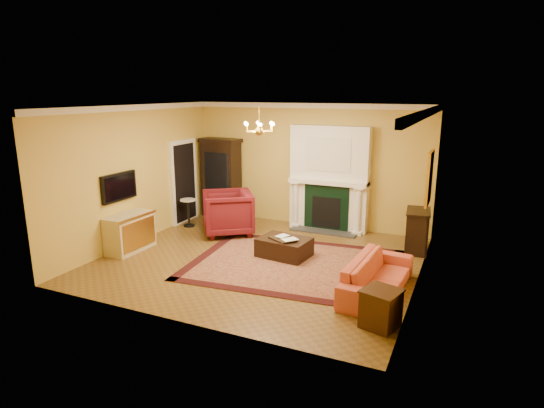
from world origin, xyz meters
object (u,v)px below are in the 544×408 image
Objects in this scene: wingback_armchair at (227,211)px; leather_ottoman at (284,247)px; console_table at (417,232)px; coral_sofa at (378,271)px; end_table at (381,309)px; china_cabinet at (221,180)px; commode at (130,233)px; pedestal_table at (189,211)px.

wingback_armchair is 2.03m from leather_ottoman.
wingback_armchair is at bearing -178.10° from console_table.
coral_sofa is at bearing -17.60° from leather_ottoman.
end_table reaches higher than leather_ottoman.
coral_sofa reaches higher than end_table.
china_cabinet is at bearing 60.85° from coral_sofa.
wingback_armchair is 2.27m from commode.
coral_sofa is (3.87, -1.79, -0.17)m from wingback_armchair.
china_cabinet is at bearing 75.79° from pedestal_table.
leather_ottoman is (3.11, 0.99, -0.19)m from commode.
console_table is at bearing 24.73° from commode.
pedestal_table is at bearing -96.66° from china_cabinet.
coral_sofa is at bearing -103.95° from console_table.
china_cabinet reaches higher than console_table.
commode is 6.02m from console_table.
china_cabinet is 1.89× the size of commode.
commode reaches higher than leather_ottoman.
console_table reaches higher than coral_sofa.
commode reaches higher than end_table.
china_cabinet reaches higher than coral_sofa.
wingback_armchair reaches higher than leather_ottoman.
china_cabinet is 3.53m from leather_ottoman.
commode is 1.23× the size of console_table.
leather_ottoman is (1.80, -0.86, -0.36)m from wingback_armchair.
wingback_armchair is 1.32× the size of console_table.
wingback_armchair reaches higher than end_table.
commode is (-1.31, -1.85, -0.17)m from wingback_armchair.
commode is at bearing 168.98° from end_table.
china_cabinet reaches higher than end_table.
pedestal_table is 0.69× the size of leather_ottoman.
console_table is (0.34, 2.37, 0.04)m from coral_sofa.
pedestal_table is at bearing 87.53° from commode.
china_cabinet is at bearing 140.30° from end_table.
pedestal_table is 1.29× the size of end_table.
wingback_armchair is 1.07× the size of commode.
leather_ottoman is at bearing 28.89° from wingback_armchair.
wingback_armchair is at bearing 55.80° from commode.
console_table reaches higher than end_table.
end_table is 3.49m from console_table.
wingback_armchair is at bearing -6.31° from pedestal_table.
end_table is (5.45, -1.06, -0.12)m from commode.
console_table is 0.86× the size of leather_ottoman.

